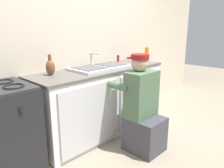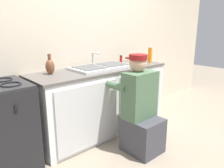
{
  "view_description": "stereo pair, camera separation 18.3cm",
  "coord_description": "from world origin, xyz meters",
  "px_view_note": "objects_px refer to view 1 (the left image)",
  "views": [
    {
      "loc": [
        -1.89,
        -1.74,
        1.39
      ],
      "look_at": [
        0.0,
        0.1,
        0.69
      ],
      "focal_mm": 35.0,
      "sensor_mm": 36.0,
      "label": 1
    },
    {
      "loc": [
        -1.76,
        -1.86,
        1.39
      ],
      "look_at": [
        0.0,
        0.1,
        0.69
      ],
      "focal_mm": 35.0,
      "sensor_mm": 36.0,
      "label": 2
    }
  ],
  "objects_px": {
    "plumber_person": "(142,112)",
    "spice_bottle_pepper": "(139,59)",
    "sink_double_basin": "(101,67)",
    "spice_bottle_red": "(118,59)",
    "water_glass": "(135,60)",
    "vase_decorative": "(50,67)",
    "soap_bottle_orange": "(147,54)"
  },
  "relations": [
    {
      "from": "plumber_person",
      "to": "spice_bottle_red",
      "type": "height_order",
      "value": "plumber_person"
    },
    {
      "from": "spice_bottle_red",
      "to": "water_glass",
      "type": "relative_size",
      "value": 1.05
    },
    {
      "from": "sink_double_basin",
      "to": "spice_bottle_red",
      "type": "xyz_separation_m",
      "value": [
        0.52,
        0.17,
        0.03
      ]
    },
    {
      "from": "sink_double_basin",
      "to": "vase_decorative",
      "type": "bearing_deg",
      "value": 171.8
    },
    {
      "from": "plumber_person",
      "to": "water_glass",
      "type": "height_order",
      "value": "plumber_person"
    },
    {
      "from": "soap_bottle_orange",
      "to": "vase_decorative",
      "type": "bearing_deg",
      "value": 172.17
    },
    {
      "from": "spice_bottle_pepper",
      "to": "soap_bottle_orange",
      "type": "distance_m",
      "value": 0.15
    },
    {
      "from": "soap_bottle_orange",
      "to": "spice_bottle_red",
      "type": "bearing_deg",
      "value": 139.0
    },
    {
      "from": "sink_double_basin",
      "to": "spice_bottle_red",
      "type": "bearing_deg",
      "value": 18.49
    },
    {
      "from": "water_glass",
      "to": "soap_bottle_orange",
      "type": "xyz_separation_m",
      "value": [
        0.25,
        -0.03,
        0.06
      ]
    },
    {
      "from": "plumber_person",
      "to": "water_glass",
      "type": "distance_m",
      "value": 0.97
    },
    {
      "from": "plumber_person",
      "to": "spice_bottle_pepper",
      "type": "xyz_separation_m",
      "value": [
        0.73,
        0.62,
        0.46
      ]
    },
    {
      "from": "plumber_person",
      "to": "spice_bottle_red",
      "type": "distance_m",
      "value": 1.1
    },
    {
      "from": "water_glass",
      "to": "vase_decorative",
      "type": "distance_m",
      "value": 1.28
    },
    {
      "from": "vase_decorative",
      "to": "plumber_person",
      "type": "bearing_deg",
      "value": -49.52
    },
    {
      "from": "soap_bottle_orange",
      "to": "plumber_person",
      "type": "bearing_deg",
      "value": -146.17
    },
    {
      "from": "water_glass",
      "to": "vase_decorative",
      "type": "relative_size",
      "value": 0.43
    },
    {
      "from": "soap_bottle_orange",
      "to": "vase_decorative",
      "type": "distance_m",
      "value": 1.53
    },
    {
      "from": "plumber_person",
      "to": "soap_bottle_orange",
      "type": "distance_m",
      "value": 1.15
    },
    {
      "from": "vase_decorative",
      "to": "spice_bottle_pepper",
      "type": "bearing_deg",
      "value": -6.34
    },
    {
      "from": "plumber_person",
      "to": "spice_bottle_red",
      "type": "xyz_separation_m",
      "value": [
        0.52,
        0.86,
        0.46
      ]
    },
    {
      "from": "water_glass",
      "to": "sink_double_basin",
      "type": "bearing_deg",
      "value": 172.19
    },
    {
      "from": "spice_bottle_red",
      "to": "soap_bottle_orange",
      "type": "xyz_separation_m",
      "value": [
        0.33,
        -0.29,
        0.06
      ]
    },
    {
      "from": "spice_bottle_pepper",
      "to": "sink_double_basin",
      "type": "bearing_deg",
      "value": 175.38
    },
    {
      "from": "spice_bottle_pepper",
      "to": "soap_bottle_orange",
      "type": "relative_size",
      "value": 0.42
    },
    {
      "from": "plumber_person",
      "to": "soap_bottle_orange",
      "type": "xyz_separation_m",
      "value": [
        0.85,
        0.57,
        0.52
      ]
    },
    {
      "from": "spice_bottle_pepper",
      "to": "vase_decorative",
      "type": "distance_m",
      "value": 1.4
    },
    {
      "from": "plumber_person",
      "to": "spice_bottle_pepper",
      "type": "bearing_deg",
      "value": 40.6
    },
    {
      "from": "plumber_person",
      "to": "sink_double_basin",
      "type": "bearing_deg",
      "value": 89.71
    },
    {
      "from": "plumber_person",
      "to": "vase_decorative",
      "type": "height_order",
      "value": "plumber_person"
    },
    {
      "from": "plumber_person",
      "to": "spice_bottle_red",
      "type": "bearing_deg",
      "value": 58.6
    },
    {
      "from": "spice_bottle_pepper",
      "to": "spice_bottle_red",
      "type": "bearing_deg",
      "value": 131.51
    }
  ]
}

